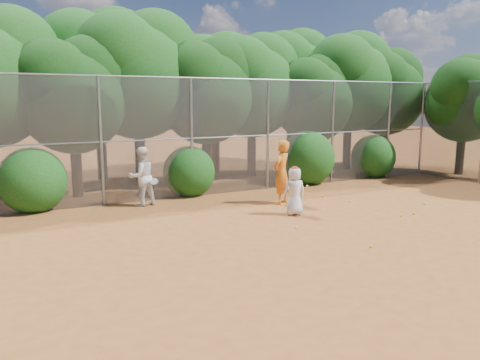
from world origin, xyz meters
TOP-DOWN VIEW (x-y plane):
  - ground at (0.00, 0.00)m, footprint 80.00×80.00m
  - fence_back at (-0.12, 6.00)m, footprint 20.05×0.09m
  - tree_2 at (-4.45, 7.83)m, footprint 3.99×3.47m
  - tree_3 at (-1.94, 8.84)m, footprint 4.89×4.26m
  - tree_4 at (0.55, 8.24)m, footprint 4.19×3.64m
  - tree_5 at (3.06, 9.04)m, footprint 4.51×3.92m
  - tree_6 at (5.55, 8.03)m, footprint 3.86×3.36m
  - tree_7 at (8.06, 8.64)m, footprint 4.77×4.14m
  - tree_8 at (10.05, 8.34)m, footprint 4.25×3.70m
  - tree_10 at (-2.93, 11.05)m, footprint 5.15×4.48m
  - tree_11 at (2.06, 10.64)m, footprint 4.64×4.03m
  - tree_12 at (6.56, 11.24)m, footprint 5.02×4.37m
  - tree_13 at (11.45, 5.03)m, footprint 3.86×3.36m
  - bush_0 at (-6.00, 6.30)m, footprint 2.00×2.00m
  - bush_1 at (-1.00, 6.30)m, footprint 1.80×1.80m
  - bush_2 at (4.00, 6.30)m, footprint 2.20×2.20m
  - bush_3 at (7.50, 6.30)m, footprint 1.90×1.90m
  - player_yellow at (1.06, 3.59)m, footprint 0.94×0.80m
  - player_teen at (0.60, 2.18)m, footprint 0.74×0.55m
  - player_white at (-2.95, 5.40)m, footprint 1.04×0.90m
  - ball_0 at (3.14, 0.57)m, footprint 0.07×0.07m
  - ball_1 at (3.15, 2.75)m, footprint 0.07×0.07m
  - ball_2 at (0.38, -1.18)m, footprint 0.07×0.07m
  - ball_3 at (4.98, 1.32)m, footprint 0.07×0.07m
  - ball_4 at (-0.20, 0.91)m, footprint 0.07×0.07m
  - ball_5 at (2.88, 3.79)m, footprint 0.07×0.07m
  - ball_6 at (3.70, 0.59)m, footprint 0.07×0.07m

SIDE VIEW (x-z plane):
  - ground at x=0.00m, z-range 0.00..0.00m
  - ball_0 at x=3.14m, z-range 0.00..0.07m
  - ball_1 at x=3.15m, z-range 0.00..0.07m
  - ball_2 at x=0.38m, z-range 0.00..0.07m
  - ball_3 at x=4.98m, z-range 0.00..0.07m
  - ball_4 at x=-0.20m, z-range 0.00..0.07m
  - ball_5 at x=2.88m, z-range 0.00..0.07m
  - ball_6 at x=3.70m, z-range 0.00..0.07m
  - player_teen at x=0.60m, z-range 0.00..1.41m
  - bush_1 at x=-1.00m, z-range 0.00..1.80m
  - player_white at x=-2.95m, z-range 0.00..1.85m
  - bush_3 at x=7.50m, z-range 0.00..1.90m
  - bush_0 at x=-6.00m, z-range 0.00..2.00m
  - player_yellow at x=1.06m, z-range 0.00..2.03m
  - bush_2 at x=4.00m, z-range 0.00..2.20m
  - fence_back at x=-0.12m, z-range 0.04..4.06m
  - tree_6 at x=5.55m, z-range 0.82..6.11m
  - tree_13 at x=11.45m, z-range 0.82..6.11m
  - tree_2 at x=-4.45m, z-range 0.85..6.32m
  - tree_4 at x=0.55m, z-range 0.89..6.62m
  - tree_8 at x=10.05m, z-range 0.91..6.73m
  - tree_5 at x=3.06m, z-range 0.96..7.13m
  - tree_11 at x=2.06m, z-range 0.99..7.34m
  - tree_7 at x=8.06m, z-range 1.02..7.54m
  - tree_3 at x=-1.94m, z-range 1.04..7.75m
  - tree_12 at x=6.56m, z-range 1.07..7.95m
  - tree_10 at x=-2.93m, z-range 1.10..8.16m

